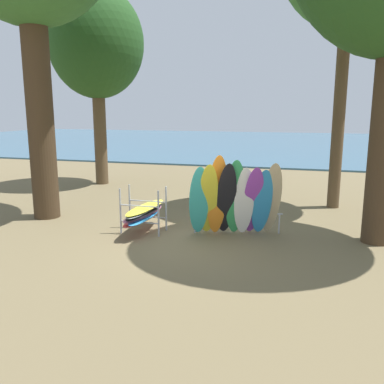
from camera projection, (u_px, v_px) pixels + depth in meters
The scene contains 5 objects.
ground_plane at pixel (196, 242), 10.48m from camera, with size 80.00×80.00×0.00m, color brown.
lake_water at pixel (282, 143), 40.29m from camera, with size 80.00×36.00×0.10m, color #38607A.
tree_far_left_back at pixel (96, 44), 17.53m from camera, with size 4.06×4.06×8.45m.
leaning_board_pile at pixel (235, 200), 10.72m from camera, with size 2.57×1.65×2.24m.
board_storage_rack at pixel (144, 212), 11.28m from camera, with size 1.15×2.13×1.25m.
Camera 1 is at (2.67, -9.65, 3.35)m, focal length 38.40 mm.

